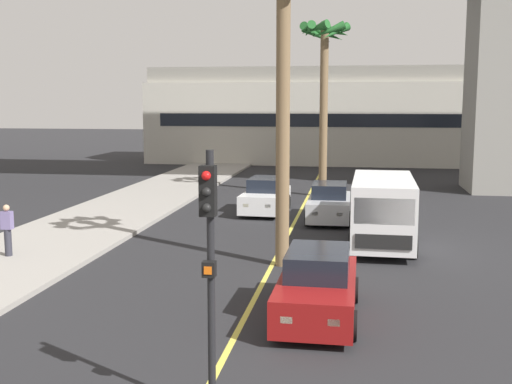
# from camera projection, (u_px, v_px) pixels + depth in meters

# --- Properties ---
(sidewalk_left) EXTENTS (4.80, 80.00, 0.15)m
(sidewalk_left) POSITION_uv_depth(u_px,v_px,m) (8.00, 261.00, 19.27)
(sidewalk_left) COLOR #9E9991
(sidewalk_left) RESTS_ON ground
(lane_stripe_center) EXTENTS (0.14, 56.00, 0.01)m
(lane_stripe_center) POSITION_uv_depth(u_px,v_px,m) (294.00, 223.00, 25.85)
(lane_stripe_center) COLOR #DBCC4C
(lane_stripe_center) RESTS_ON ground
(pier_building_backdrop) EXTENTS (28.74, 8.04, 7.65)m
(pier_building_backdrop) POSITION_uv_depth(u_px,v_px,m) (327.00, 116.00, 51.73)
(pier_building_backdrop) COLOR beige
(pier_building_backdrop) RESTS_ON ground
(car_queue_front) EXTENTS (1.87, 4.12, 1.56)m
(car_queue_front) POSITION_uv_depth(u_px,v_px,m) (318.00, 287.00, 14.40)
(car_queue_front) COLOR maroon
(car_queue_front) RESTS_ON ground
(car_queue_second) EXTENTS (1.95, 4.16, 1.56)m
(car_queue_second) POSITION_uv_depth(u_px,v_px,m) (266.00, 196.00, 28.22)
(car_queue_second) COLOR white
(car_queue_second) RESTS_ON ground
(car_queue_third) EXTENTS (1.91, 4.14, 1.56)m
(car_queue_third) POSITION_uv_depth(u_px,v_px,m) (377.00, 195.00, 28.73)
(car_queue_third) COLOR #B7BABF
(car_queue_third) RESTS_ON ground
(car_queue_fourth) EXTENTS (1.85, 4.11, 1.56)m
(car_queue_fourth) POSITION_uv_depth(u_px,v_px,m) (329.00, 203.00, 26.28)
(car_queue_fourth) COLOR #B7BABF
(car_queue_fourth) RESTS_ON ground
(delivery_van) EXTENTS (2.25, 5.29, 2.36)m
(delivery_van) POSITION_uv_depth(u_px,v_px,m) (383.00, 210.00, 21.43)
(delivery_van) COLOR white
(delivery_van) RESTS_ON ground
(traffic_light_median_near) EXTENTS (0.24, 0.37, 4.20)m
(traffic_light_median_near) POSITION_uv_depth(u_px,v_px,m) (210.00, 248.00, 9.54)
(traffic_light_median_near) COLOR black
(traffic_light_median_near) RESTS_ON ground
(palm_tree_near_median) EXTENTS (2.68, 2.72, 9.02)m
(palm_tree_near_median) POSITION_uv_depth(u_px,v_px,m) (324.00, 59.00, 32.17)
(palm_tree_near_median) COLOR brown
(palm_tree_near_median) RESTS_ON ground
(palm_tree_mid_median) EXTENTS (2.81, 2.85, 9.11)m
(palm_tree_mid_median) POSITION_uv_depth(u_px,v_px,m) (283.00, 19.00, 18.09)
(palm_tree_mid_median) COLOR brown
(palm_tree_mid_median) RESTS_ON ground
(pedestrian_far_along) EXTENTS (0.34, 0.22, 1.62)m
(pedestrian_far_along) POSITION_uv_depth(u_px,v_px,m) (7.00, 229.00, 19.56)
(pedestrian_far_along) COLOR #2D2D38
(pedestrian_far_along) RESTS_ON sidewalk_left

